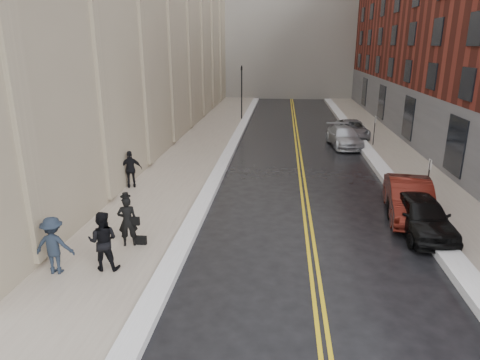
% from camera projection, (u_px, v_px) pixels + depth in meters
% --- Properties ---
extents(ground, '(160.00, 160.00, 0.00)m').
position_uv_depth(ground, '(233.00, 294.00, 12.71)').
color(ground, black).
rests_on(ground, ground).
extents(sidewalk_left, '(4.00, 64.00, 0.15)m').
position_uv_depth(sidewalk_left, '(193.00, 155.00, 28.28)').
color(sidewalk_left, gray).
rests_on(sidewalk_left, ground).
extents(sidewalk_right, '(3.00, 64.00, 0.15)m').
position_uv_depth(sidewalk_right, '(403.00, 160.00, 27.02)').
color(sidewalk_right, gray).
rests_on(sidewalk_right, ground).
extents(lane_stripe_a, '(0.12, 64.00, 0.01)m').
position_uv_depth(lane_stripe_a, '(298.00, 159.00, 27.66)').
color(lane_stripe_a, gold).
rests_on(lane_stripe_a, ground).
extents(lane_stripe_b, '(0.12, 64.00, 0.01)m').
position_uv_depth(lane_stripe_b, '(301.00, 159.00, 27.64)').
color(lane_stripe_b, gold).
rests_on(lane_stripe_b, ground).
extents(snow_ridge_left, '(0.70, 60.80, 0.26)m').
position_uv_depth(snow_ridge_left, '(228.00, 155.00, 28.05)').
color(snow_ridge_left, white).
rests_on(snow_ridge_left, ground).
extents(snow_ridge_right, '(0.85, 60.80, 0.30)m').
position_uv_depth(snow_ridge_right, '(373.00, 159.00, 27.17)').
color(snow_ridge_right, white).
rests_on(snow_ridge_right, ground).
extents(traffic_signal, '(0.18, 0.15, 5.20)m').
position_uv_depth(traffic_signal, '(242.00, 89.00, 40.47)').
color(traffic_signal, black).
rests_on(traffic_signal, ground).
extents(parking_sign_near, '(0.06, 0.35, 2.23)m').
position_uv_depth(parking_sign_near, '(428.00, 178.00, 19.15)').
color(parking_sign_near, black).
rests_on(parking_sign_near, ground).
extents(parking_sign_far, '(0.06, 0.35, 2.23)m').
position_uv_depth(parking_sign_far, '(374.00, 128.00, 30.53)').
color(parking_sign_far, black).
rests_on(parking_sign_far, ground).
extents(car_black, '(1.95, 4.49, 1.51)m').
position_uv_depth(car_black, '(421.00, 215.00, 16.61)').
color(car_black, black).
rests_on(car_black, ground).
extents(car_maroon, '(2.30, 5.08, 1.62)m').
position_uv_depth(car_maroon, '(409.00, 199.00, 18.21)').
color(car_maroon, '#4E140E').
rests_on(car_maroon, ground).
extents(car_silver_near, '(2.50, 5.04, 1.41)m').
position_uv_depth(car_silver_near, '(344.00, 137.00, 30.94)').
color(car_silver_near, '#ACAEB4').
rests_on(car_silver_near, ground).
extents(car_silver_far, '(2.37, 4.97, 1.37)m').
position_uv_depth(car_silver_far, '(352.00, 129.00, 33.79)').
color(car_silver_far, gray).
rests_on(car_silver_far, ground).
extents(pedestrian_main, '(0.78, 0.62, 1.87)m').
position_uv_depth(pedestrian_main, '(127.00, 221.00, 15.19)').
color(pedestrian_main, black).
rests_on(pedestrian_main, sidewalk_left).
extents(pedestrian_a, '(1.02, 0.83, 1.97)m').
position_uv_depth(pedestrian_a, '(103.00, 241.00, 13.56)').
color(pedestrian_a, black).
rests_on(pedestrian_a, sidewalk_left).
extents(pedestrian_b, '(1.24, 0.75, 1.88)m').
position_uv_depth(pedestrian_b, '(54.00, 245.00, 13.35)').
color(pedestrian_b, '#1B2432').
rests_on(pedestrian_b, sidewalk_left).
extents(pedestrian_c, '(1.20, 0.82, 1.89)m').
position_uv_depth(pedestrian_c, '(131.00, 169.00, 21.47)').
color(pedestrian_c, black).
rests_on(pedestrian_c, sidewalk_left).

